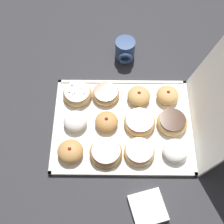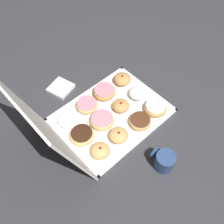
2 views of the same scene
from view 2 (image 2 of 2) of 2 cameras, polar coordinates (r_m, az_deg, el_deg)
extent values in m
plane|color=#333338|center=(1.26, -0.02, -0.89)|extent=(3.00, 3.00, 0.00)
cube|color=white|center=(1.26, -0.02, -0.76)|extent=(0.40, 0.52, 0.01)
cube|color=white|center=(1.37, 7.84, 5.24)|extent=(0.40, 0.01, 0.01)
cube|color=white|center=(1.18, -9.22, -7.58)|extent=(0.40, 0.01, 0.01)
cube|color=white|center=(1.19, 6.37, -6.38)|extent=(0.01, 0.52, 0.01)
cube|color=white|center=(1.35, -5.64, 4.32)|extent=(0.01, 0.52, 0.01)
cube|color=white|center=(0.97, -14.44, -3.77)|extent=(0.40, 0.14, 0.47)
torus|color=tan|center=(1.27, 9.60, 0.94)|extent=(0.11, 0.11, 0.04)
cylinder|color=white|center=(1.26, 9.71, 1.41)|extent=(0.10, 0.10, 0.01)
sphere|color=green|center=(1.27, 10.36, 2.37)|extent=(0.01, 0.01, 0.01)
sphere|color=red|center=(1.24, 8.56, 1.05)|extent=(0.01, 0.01, 0.01)
sphere|color=pink|center=(1.27, 10.64, 2.46)|extent=(0.00, 0.00, 0.00)
sphere|color=pink|center=(1.26, 11.29, 1.26)|extent=(0.01, 0.01, 0.01)
sphere|color=orange|center=(1.24, 7.80, 1.19)|extent=(0.00, 0.00, 0.00)
sphere|color=pink|center=(1.25, 10.52, 0.78)|extent=(0.00, 0.00, 0.00)
sphere|color=red|center=(1.26, 11.27, 1.31)|extent=(0.01, 0.01, 0.01)
sphere|color=pink|center=(1.28, 9.75, 2.86)|extent=(0.00, 0.00, 0.00)
sphere|color=blue|center=(1.24, 9.65, 0.77)|extent=(0.00, 0.00, 0.00)
sphere|color=red|center=(1.26, 9.61, 1.99)|extent=(0.01, 0.01, 0.01)
sphere|color=white|center=(1.27, 9.72, 2.29)|extent=(0.01, 0.01, 0.01)
ellipsoid|color=white|center=(1.31, 5.68, 4.20)|extent=(0.09, 0.09, 0.04)
ellipsoid|color=tan|center=(1.37, 2.28, 7.33)|extent=(0.09, 0.09, 0.05)
sphere|color=#B21923|center=(1.36, 2.31, 7.92)|extent=(0.01, 0.01, 0.01)
torus|color=tan|center=(1.22, 6.25, -2.06)|extent=(0.11, 0.11, 0.03)
cylinder|color=#59331E|center=(1.21, 6.31, -1.66)|extent=(0.09, 0.09, 0.01)
ellipsoid|color=tan|center=(1.26, 1.96, 1.45)|extent=(0.09, 0.09, 0.04)
sphere|color=#B21923|center=(1.24, 1.98, 1.98)|extent=(0.01, 0.01, 0.01)
torus|color=tan|center=(1.32, -1.75, 4.54)|extent=(0.12, 0.12, 0.04)
cylinder|color=pink|center=(1.30, -1.77, 5.03)|extent=(0.10, 0.10, 0.01)
ellipsoid|color=tan|center=(1.17, 1.47, -5.17)|extent=(0.09, 0.09, 0.04)
sphere|color=#B21923|center=(1.15, 1.49, -4.67)|extent=(0.01, 0.01, 0.01)
torus|color=#E5B770|center=(1.21, -2.21, -1.86)|extent=(0.12, 0.12, 0.04)
cylinder|color=pink|center=(1.20, -2.23, -1.41)|extent=(0.10, 0.10, 0.01)
torus|color=#E5B770|center=(1.27, -5.59, 1.57)|extent=(0.11, 0.11, 0.03)
cylinder|color=pink|center=(1.26, -5.65, 2.00)|extent=(0.10, 0.10, 0.01)
ellipsoid|color=tan|center=(1.13, -2.61, -8.58)|extent=(0.09, 0.09, 0.05)
sphere|color=#B21923|center=(1.11, -2.65, -8.08)|extent=(0.01, 0.01, 0.01)
torus|color=#E5B770|center=(1.18, -6.64, -5.16)|extent=(0.11, 0.11, 0.04)
cylinder|color=#381E11|center=(1.16, -6.72, -4.71)|extent=(0.10, 0.10, 0.01)
ellipsoid|color=white|center=(1.23, -10.05, -1.64)|extent=(0.09, 0.09, 0.04)
cylinder|color=navy|center=(1.12, 11.66, -10.69)|extent=(0.08, 0.08, 0.09)
cylinder|color=black|center=(1.08, 11.98, -9.87)|extent=(0.07, 0.07, 0.01)
torus|color=navy|center=(1.12, 9.54, -8.77)|extent=(0.01, 0.06, 0.06)
cube|color=white|center=(1.39, -11.33, 5.27)|extent=(0.14, 0.14, 0.02)
camera|label=1|loc=(1.21, -29.59, 53.04)|focal=51.44mm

